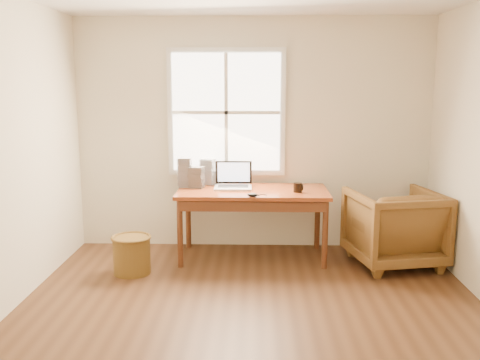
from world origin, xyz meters
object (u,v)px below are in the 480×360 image
(armchair, at_px, (394,227))
(laptop, at_px, (233,174))
(coffee_mug, at_px, (298,187))
(cd_stack_a, at_px, (208,171))
(desk, at_px, (253,192))
(wicker_stool, at_px, (132,255))

(armchair, bearing_deg, laptop, -19.97)
(laptop, height_order, coffee_mug, laptop)
(coffee_mug, relative_size, cd_stack_a, 0.34)
(desk, distance_m, coffee_mug, 0.49)
(armchair, xyz_separation_m, cd_stack_a, (-1.98, 0.50, 0.50))
(desk, xyz_separation_m, laptop, (-0.21, 0.04, 0.18))
(desk, distance_m, laptop, 0.28)
(armchair, bearing_deg, desk, -19.47)
(desk, relative_size, armchair, 1.82)
(armchair, height_order, coffee_mug, coffee_mug)
(coffee_mug, bearing_deg, wicker_stool, 175.93)
(wicker_stool, bearing_deg, laptop, 30.35)
(coffee_mug, xyz_separation_m, cd_stack_a, (-0.98, 0.42, 0.10))
(armchair, bearing_deg, wicker_stool, -4.61)
(laptop, xyz_separation_m, coffee_mug, (0.68, -0.16, -0.11))
(wicker_stool, height_order, coffee_mug, coffee_mug)
(laptop, relative_size, coffee_mug, 4.43)
(wicker_stool, bearing_deg, cd_stack_a, 50.47)
(desk, bearing_deg, wicker_stool, -155.96)
(wicker_stool, bearing_deg, coffee_mug, 14.08)
(desk, bearing_deg, coffee_mug, -13.84)
(laptop, distance_m, coffee_mug, 0.71)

